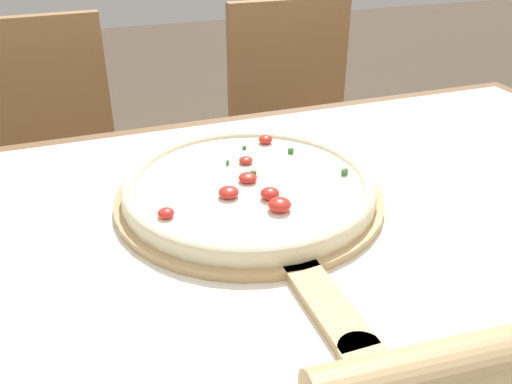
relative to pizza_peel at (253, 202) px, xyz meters
name	(u,v)px	position (x,y,z in m)	size (l,w,h in m)	color
dining_table	(305,298)	(0.04, -0.12, -0.10)	(1.49, 0.98, 0.74)	brown
towel_cloth	(308,243)	(0.04, -0.12, -0.01)	(1.41, 0.90, 0.00)	white
pizza_peel	(253,202)	(0.00, 0.00, 0.00)	(0.40, 0.57, 0.01)	tan
pizza	(249,186)	(0.00, 0.02, 0.02)	(0.38, 0.38, 0.04)	beige
rolling_pin	(484,363)	(0.09, -0.39, 0.02)	(0.44, 0.09, 0.06)	tan
chair_left	(50,166)	(-0.31, 0.75, -0.24)	(0.42, 0.42, 0.88)	#A37547
chair_right	(297,130)	(0.42, 0.75, -0.24)	(0.41, 0.41, 0.88)	#A37547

